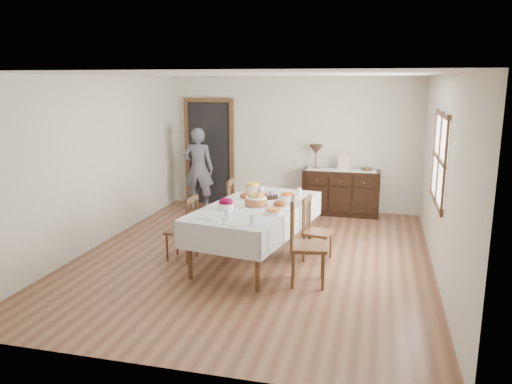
% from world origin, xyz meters
% --- Properties ---
extents(ground, '(6.00, 6.00, 0.00)m').
position_xyz_m(ground, '(0.00, 0.00, 0.00)').
color(ground, brown).
extents(room_shell, '(5.02, 6.02, 2.65)m').
position_xyz_m(room_shell, '(-0.15, 0.42, 1.64)').
color(room_shell, white).
rests_on(room_shell, ground).
extents(dining_table, '(1.60, 2.54, 0.81)m').
position_xyz_m(dining_table, '(0.04, -0.10, 0.72)').
color(dining_table, silver).
rests_on(dining_table, ground).
extents(chair_left_near, '(0.41, 0.41, 0.93)m').
position_xyz_m(chair_left_near, '(-0.94, -0.34, 0.47)').
color(chair_left_near, '#52341D').
rests_on(chair_left_near, ground).
extents(chair_left_far, '(0.46, 0.46, 1.01)m').
position_xyz_m(chair_left_far, '(-0.66, 0.55, 0.51)').
color(chair_left_far, '#52341D').
rests_on(chair_left_far, ground).
extents(chair_right_near, '(0.51, 0.51, 1.10)m').
position_xyz_m(chair_right_near, '(0.84, -0.79, 0.56)').
color(chair_right_near, '#52341D').
rests_on(chair_right_near, ground).
extents(chair_right_far, '(0.43, 0.43, 0.91)m').
position_xyz_m(chair_right_far, '(0.86, 0.11, 0.46)').
color(chair_right_far, '#52341D').
rests_on(chair_right_far, ground).
extents(sideboard, '(1.44, 0.53, 0.87)m').
position_xyz_m(sideboard, '(1.02, 2.72, 0.43)').
color(sideboard, black).
rests_on(sideboard, ground).
extents(person, '(0.59, 0.43, 1.74)m').
position_xyz_m(person, '(-1.76, 2.44, 0.87)').
color(person, '#53525E').
rests_on(person, ground).
extents(bread_basket, '(0.31, 0.31, 0.18)m').
position_xyz_m(bread_basket, '(0.06, -0.14, 0.89)').
color(bread_basket, brown).
rests_on(bread_basket, dining_table).
extents(egg_basket, '(0.28, 0.28, 0.10)m').
position_xyz_m(egg_basket, '(0.13, 0.35, 0.85)').
color(egg_basket, black).
rests_on(egg_basket, dining_table).
extents(ham_platter_a, '(0.31, 0.31, 0.11)m').
position_xyz_m(ham_platter_a, '(-0.18, 0.20, 0.84)').
color(ham_platter_a, white).
rests_on(ham_platter_a, dining_table).
extents(ham_platter_b, '(0.31, 0.31, 0.11)m').
position_xyz_m(ham_platter_b, '(0.40, -0.13, 0.84)').
color(ham_platter_b, white).
rests_on(ham_platter_b, dining_table).
extents(beet_bowl, '(0.21, 0.21, 0.16)m').
position_xyz_m(beet_bowl, '(-0.28, -0.44, 0.88)').
color(beet_bowl, white).
rests_on(beet_bowl, dining_table).
extents(carrot_bowl, '(0.20, 0.20, 0.08)m').
position_xyz_m(carrot_bowl, '(0.41, 0.37, 0.85)').
color(carrot_bowl, white).
rests_on(carrot_bowl, dining_table).
extents(pineapple_bowl, '(0.23, 0.23, 0.15)m').
position_xyz_m(pineapple_bowl, '(-0.20, 0.68, 0.88)').
color(pineapple_bowl, '#CEAC8E').
rests_on(pineapple_bowl, dining_table).
extents(casserole_dish, '(0.24, 0.24, 0.07)m').
position_xyz_m(casserole_dish, '(0.39, -0.53, 0.85)').
color(casserole_dish, white).
rests_on(casserole_dish, dining_table).
extents(butter_dish, '(0.15, 0.11, 0.07)m').
position_xyz_m(butter_dish, '(-0.14, -0.32, 0.85)').
color(butter_dish, white).
rests_on(butter_dish, dining_table).
extents(setting_left, '(0.44, 0.31, 0.10)m').
position_xyz_m(setting_left, '(-0.27, -0.87, 0.83)').
color(setting_left, white).
rests_on(setting_left, dining_table).
extents(setting_right, '(0.44, 0.31, 0.10)m').
position_xyz_m(setting_right, '(0.11, -1.04, 0.83)').
color(setting_right, white).
rests_on(setting_right, dining_table).
extents(glass_far_a, '(0.07, 0.07, 0.10)m').
position_xyz_m(glass_far_a, '(-0.05, 0.64, 0.86)').
color(glass_far_a, white).
rests_on(glass_far_a, dining_table).
extents(glass_far_b, '(0.07, 0.07, 0.11)m').
position_xyz_m(glass_far_b, '(0.54, 0.67, 0.87)').
color(glass_far_b, white).
rests_on(glass_far_b, dining_table).
extents(runner, '(1.30, 0.35, 0.01)m').
position_xyz_m(runner, '(1.01, 2.68, 0.87)').
color(runner, white).
rests_on(runner, sideboard).
extents(table_lamp, '(0.26, 0.26, 0.46)m').
position_xyz_m(table_lamp, '(0.52, 2.75, 1.22)').
color(table_lamp, brown).
rests_on(table_lamp, sideboard).
extents(picture_frame, '(0.22, 0.08, 0.28)m').
position_xyz_m(picture_frame, '(1.06, 2.66, 1.01)').
color(picture_frame, beige).
rests_on(picture_frame, sideboard).
extents(deco_bowl, '(0.20, 0.20, 0.06)m').
position_xyz_m(deco_bowl, '(1.48, 2.74, 0.90)').
color(deco_bowl, '#52341D').
rests_on(deco_bowl, sideboard).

